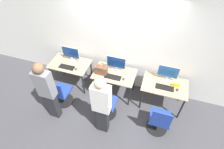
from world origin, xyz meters
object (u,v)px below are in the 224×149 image
office_chair_center (106,106)px  mouse_right (177,90)px  keyboard_center (113,77)px  mouse_center (124,79)px  person_left (47,91)px  office_chair_right (159,121)px  keyboard_left (67,67)px  mouse_left (76,69)px  person_center (102,105)px  monitor_center (116,63)px  handbag (101,70)px  office_chair_left (61,94)px  keyboard_right (165,88)px  monitor_right (168,73)px  monitor_left (71,54)px

office_chair_center → mouse_right: office_chair_center is taller
keyboard_center → mouse_center: 0.27m
person_left → keyboard_center: (1.16, 0.96, -0.16)m
office_chair_center → office_chair_right: same height
person_left → keyboard_center: 1.52m
keyboard_left → mouse_left: (0.27, -0.01, 0.01)m
office_chair_center → person_center: person_center is taller
monitor_center → mouse_right: bearing=-8.0°
monitor_center → keyboard_left: bearing=-166.7°
office_chair_right → handbag: size_ratio=2.95×
mouse_center → office_chair_right: bearing=-32.2°
mouse_right → monitor_center: bearing=172.0°
person_left → keyboard_center: person_left is taller
person_left → handbag: size_ratio=5.53×
keyboard_left → office_chair_left: office_chair_left is taller
keyboard_right → handbag: (-1.54, -0.00, 0.11)m
monitor_right → office_chair_right: bearing=-88.4°
person_center → mouse_center: bearing=78.7°
office_chair_left → handbag: 1.18m
mouse_left → monitor_center: monitor_center is taller
office_chair_left → person_left: bearing=-87.9°
mouse_left → person_left: 0.97m
mouse_left → mouse_center: 1.24m
monitor_left → keyboard_left: (0.00, -0.30, -0.21)m
mouse_center → mouse_right: 1.24m
monitor_left → mouse_right: (2.74, -0.22, -0.21)m
handbag → office_chair_center: bearing=-62.2°
monitor_right → keyboard_right: 0.35m
keyboard_left → keyboard_center: same height
office_chair_right → handbag: 1.77m
monitor_right → person_left: bearing=-151.7°
monitor_left → handbag: 0.96m
mouse_right → keyboard_right: bearing=-177.0°
office_chair_left → keyboard_right: (2.40, 0.64, 0.38)m
keyboard_center → office_chair_right: bearing=-26.0°
monitor_center → office_chair_right: (1.26, -0.88, -0.60)m
mouse_left → keyboard_right: mouse_left is taller
person_center → office_chair_right: size_ratio=1.88×
keyboard_right → office_chair_center: bearing=-152.3°
keyboard_center → mouse_right: 1.51m
office_chair_left → monitor_center: size_ratio=1.89×
person_left → monitor_right: (2.39, 1.29, 0.05)m
office_chair_left → mouse_center: office_chair_left is taller
keyboard_left → keyboard_center: (1.23, 0.02, 0.00)m
monitor_right → office_chair_right: 1.11m
monitor_center → handbag: (-0.31, -0.23, -0.11)m
person_left → monitor_center: 1.69m
monitor_left → office_chair_center: monitor_left is taller
office_chair_center → keyboard_right: size_ratio=2.18×
office_chair_right → person_center: bearing=-163.7°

